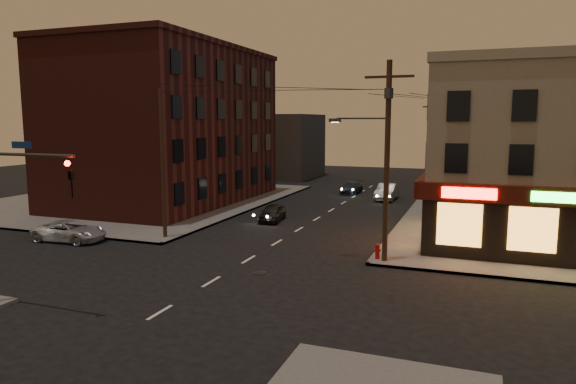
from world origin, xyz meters
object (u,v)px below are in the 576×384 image
at_px(sedan_far, 352,188).
at_px(sedan_near, 272,213).
at_px(fire_hydrant, 377,250).
at_px(suv_cross, 70,231).
at_px(sedan_mid, 387,192).

bearing_deg(sedan_far, sedan_near, -95.95).
distance_m(sedan_far, fire_hydrant, 25.14).
distance_m(sedan_near, fire_hydrant, 12.26).
xyz_separation_m(suv_cross, sedan_near, (9.09, 10.13, -0.02)).
bearing_deg(fire_hydrant, suv_cross, -173.75).
bearing_deg(sedan_far, sedan_mid, -35.06).
relative_size(suv_cross, sedan_mid, 0.99).
bearing_deg(fire_hydrant, sedan_far, 106.50).
xyz_separation_m(sedan_near, fire_hydrant, (9.18, -8.13, -0.01)).
height_order(sedan_mid, sedan_far, sedan_mid).
bearing_deg(sedan_near, suv_cross, -139.24).
bearing_deg(sedan_far, fire_hydrant, -72.17).
bearing_deg(fire_hydrant, sedan_mid, 98.39).
relative_size(sedan_near, sedan_far, 0.88).
bearing_deg(sedan_mid, sedan_near, -113.69).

